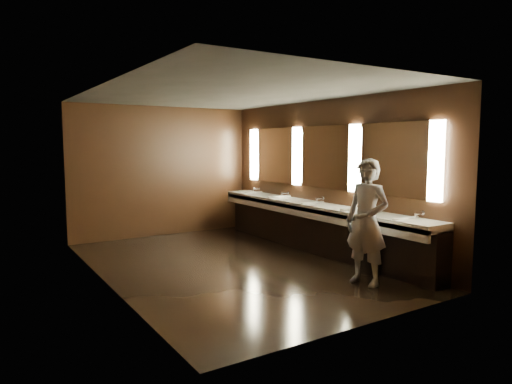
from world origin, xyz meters
TOP-DOWN VIEW (x-y plane):
  - floor at (0.00, 0.00)m, footprint 6.00×6.00m
  - ceiling at (0.00, 0.00)m, footprint 4.00×6.00m
  - wall_back at (0.00, 3.00)m, footprint 4.00×0.02m
  - wall_front at (0.00, -3.00)m, footprint 4.00×0.02m
  - wall_left at (-2.00, 0.00)m, footprint 0.02×6.00m
  - wall_right at (2.00, 0.00)m, footprint 0.02×6.00m
  - sink_counter at (1.79, 0.00)m, footprint 0.55×5.40m
  - mirror_band at (1.98, -0.00)m, footprint 0.06×5.03m
  - person at (1.11, -1.94)m, footprint 0.55×0.73m
  - trash_bin at (1.58, -1.55)m, footprint 0.38×0.38m

SIDE VIEW (x-z plane):
  - floor at x=0.00m, z-range 0.00..0.00m
  - trash_bin at x=1.58m, z-range 0.00..0.56m
  - sink_counter at x=1.79m, z-range -0.01..1.00m
  - person at x=1.11m, z-range 0.00..1.79m
  - wall_back at x=0.00m, z-range 0.00..2.80m
  - wall_front at x=0.00m, z-range 0.00..2.80m
  - wall_left at x=-2.00m, z-range 0.00..2.80m
  - wall_right at x=2.00m, z-range 0.00..2.80m
  - mirror_band at x=1.98m, z-range 1.17..2.32m
  - ceiling at x=0.00m, z-range 2.79..2.81m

